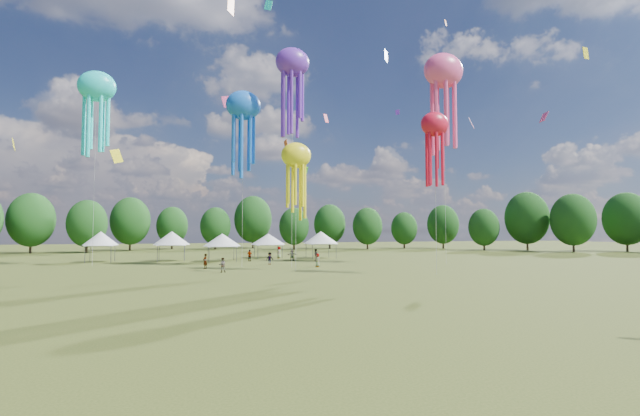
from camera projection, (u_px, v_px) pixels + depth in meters
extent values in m
plane|color=#384416|center=(483.00, 351.00, 16.26)|extent=(300.00, 300.00, 0.00)
imported|color=gray|center=(222.00, 265.00, 47.00)|extent=(0.78, 0.62, 1.56)
imported|color=gray|center=(279.00, 252.00, 71.31)|extent=(0.80, 1.04, 1.89)
imported|color=gray|center=(316.00, 255.00, 64.35)|extent=(0.74, 0.91, 1.76)
imported|color=gray|center=(270.00, 259.00, 57.83)|extent=(1.14, 0.79, 1.61)
imported|color=gray|center=(250.00, 255.00, 64.36)|extent=(1.08, 0.80, 1.70)
imported|color=gray|center=(292.00, 255.00, 65.62)|extent=(1.57, 0.56, 1.68)
imported|color=gray|center=(205.00, 261.00, 51.69)|extent=(0.71, 0.76, 1.75)
imported|color=gray|center=(318.00, 260.00, 54.22)|extent=(0.73, 0.93, 1.66)
cylinder|color=#47474C|center=(85.00, 255.00, 60.44)|extent=(0.08, 0.08, 2.29)
cylinder|color=#47474C|center=(90.00, 254.00, 63.58)|extent=(0.08, 0.08, 2.29)
cylinder|color=#47474C|center=(111.00, 254.00, 61.36)|extent=(0.08, 0.08, 2.29)
cylinder|color=#47474C|center=(115.00, 253.00, 64.49)|extent=(0.08, 0.08, 2.29)
cube|color=white|center=(101.00, 246.00, 62.53)|extent=(3.67, 3.67, 0.10)
cone|color=white|center=(101.00, 238.00, 62.58)|extent=(4.77, 4.77, 1.96)
cylinder|color=#47474C|center=(157.00, 254.00, 62.43)|extent=(0.08, 0.08, 2.29)
cylinder|color=#47474C|center=(159.00, 253.00, 65.91)|extent=(0.08, 0.08, 2.29)
cylinder|color=#47474C|center=(184.00, 254.00, 63.44)|extent=(0.08, 0.08, 2.29)
cylinder|color=#47474C|center=(185.00, 252.00, 66.92)|extent=(0.08, 0.08, 2.29)
cube|color=white|center=(172.00, 245.00, 64.74)|extent=(4.03, 4.03, 0.10)
cone|color=white|center=(172.00, 238.00, 64.79)|extent=(5.24, 5.24, 1.97)
cylinder|color=#47474C|center=(209.00, 255.00, 61.61)|extent=(0.08, 0.08, 2.12)
cylinder|color=#47474C|center=(208.00, 254.00, 65.20)|extent=(0.08, 0.08, 2.12)
cylinder|color=#47474C|center=(236.00, 255.00, 62.66)|extent=(0.08, 0.08, 2.12)
cylinder|color=#47474C|center=(234.00, 253.00, 66.26)|extent=(0.08, 0.08, 2.12)
cube|color=white|center=(222.00, 246.00, 63.99)|extent=(4.15, 4.15, 0.10)
cone|color=white|center=(222.00, 240.00, 64.04)|extent=(5.40, 5.40, 1.82)
cylinder|color=#47474C|center=(258.00, 252.00, 70.24)|extent=(0.08, 0.08, 2.09)
cylinder|color=#47474C|center=(254.00, 251.00, 74.02)|extent=(0.08, 0.08, 2.09)
cylinder|color=#47474C|center=(282.00, 252.00, 71.34)|extent=(0.08, 0.08, 2.09)
cylinder|color=#47474C|center=(278.00, 251.00, 75.13)|extent=(0.08, 0.08, 2.09)
cube|color=white|center=(268.00, 245.00, 72.74)|extent=(4.35, 4.35, 0.10)
cone|color=white|center=(268.00, 239.00, 72.79)|extent=(5.65, 5.65, 1.79)
cylinder|color=#47474C|center=(312.00, 252.00, 68.90)|extent=(0.08, 0.08, 2.29)
cylinder|color=#47474C|center=(306.00, 251.00, 72.66)|extent=(0.08, 0.08, 2.29)
cylinder|color=#47474C|center=(336.00, 252.00, 70.00)|extent=(0.08, 0.08, 2.29)
cylinder|color=#47474C|center=(329.00, 251.00, 73.76)|extent=(0.08, 0.08, 2.29)
cube|color=white|center=(321.00, 244.00, 71.39)|extent=(4.32, 4.32, 0.10)
cone|color=white|center=(321.00, 237.00, 71.45)|extent=(5.61, 5.61, 1.96)
ellipsoid|color=blue|center=(243.00, 105.00, 55.70)|extent=(4.39, 3.07, 3.73)
cylinder|color=beige|center=(243.00, 185.00, 55.17)|extent=(0.03, 0.03, 20.25)
ellipsoid|color=purple|center=(292.00, 62.00, 54.98)|extent=(4.27, 2.99, 3.63)
cylinder|color=beige|center=(292.00, 164.00, 54.32)|extent=(0.03, 0.03, 25.41)
ellipsoid|color=red|center=(435.00, 124.00, 45.09)|extent=(2.98, 2.09, 2.54)
cylinder|color=beige|center=(436.00, 199.00, 44.69)|extent=(0.03, 0.03, 15.31)
ellipsoid|color=#1BE7E6|center=(97.00, 86.00, 56.86)|extent=(4.65, 3.26, 3.96)
cylinder|color=beige|center=(94.00, 175.00, 56.26)|extent=(0.03, 0.03, 23.04)
ellipsoid|color=yellow|center=(296.00, 155.00, 49.56)|extent=(3.40, 2.38, 2.89)
cylinder|color=beige|center=(296.00, 213.00, 49.23)|extent=(0.03, 0.03, 12.90)
ellipsoid|color=#FF4B8F|center=(443.00, 71.00, 60.03)|extent=(5.60, 3.92, 4.76)
cylinder|color=beige|center=(445.00, 166.00, 59.35)|extent=(0.03, 0.03, 26.19)
cube|color=#1BE7E6|center=(268.00, 5.00, 49.28)|extent=(0.94, 0.49, 1.22)
cube|color=#FF4B8F|center=(227.00, 102.00, 72.12)|extent=(1.81, 0.33, 2.12)
cube|color=purple|center=(398.00, 112.00, 82.56)|extent=(0.67, 0.56, 1.02)
cube|color=#F6580F|center=(286.00, 144.00, 67.83)|extent=(0.41, 1.21, 1.43)
cube|color=yellow|center=(586.00, 53.00, 46.38)|extent=(1.11, 0.34, 1.38)
cube|color=#FF4B8F|center=(544.00, 117.00, 61.80)|extent=(0.91, 1.21, 1.47)
cube|color=#F6580F|center=(231.00, 4.00, 51.66)|extent=(0.95, 1.56, 2.22)
cube|color=yellow|center=(117.00, 156.00, 74.67)|extent=(2.05, 1.30, 2.69)
cube|color=blue|center=(386.00, 56.00, 62.45)|extent=(1.02, 1.18, 1.85)
cube|color=#FF4B8F|center=(472.00, 123.00, 78.80)|extent=(1.74, 1.60, 2.03)
cube|color=red|center=(326.00, 118.00, 85.01)|extent=(1.37, 0.97, 1.86)
cube|color=#F6580F|center=(446.00, 23.00, 56.52)|extent=(0.66, 0.48, 0.88)
cube|color=yellow|center=(14.00, 144.00, 67.32)|extent=(0.62, 1.79, 2.07)
cube|color=#46EE27|center=(305.00, 171.00, 59.45)|extent=(0.95, 0.85, 1.06)
cylinder|color=#38281C|center=(30.00, 245.00, 86.88)|extent=(0.44, 0.44, 3.41)
ellipsoid|color=#194316|center=(31.00, 220.00, 87.14)|extent=(8.53, 8.53, 10.66)
cylinder|color=#38281C|center=(87.00, 245.00, 89.25)|extent=(0.44, 0.44, 3.07)
ellipsoid|color=#194316|center=(87.00, 223.00, 89.48)|extent=(7.66, 7.66, 9.58)
cylinder|color=#38281C|center=(130.00, 243.00, 99.22)|extent=(0.44, 0.44, 3.43)
ellipsoid|color=#194316|center=(130.00, 221.00, 99.47)|extent=(8.58, 8.58, 10.73)
cylinder|color=#38281C|center=(172.00, 243.00, 107.05)|extent=(0.44, 0.44, 2.95)
ellipsoid|color=#194316|center=(172.00, 226.00, 107.27)|extent=(7.37, 7.37, 9.21)
cylinder|color=#38281C|center=(215.00, 243.00, 106.13)|extent=(0.44, 0.44, 2.89)
ellipsoid|color=#194316|center=(215.00, 226.00, 106.35)|extent=(7.23, 7.23, 9.04)
cylinder|color=#38281C|center=(253.00, 241.00, 113.10)|extent=(0.44, 0.44, 3.84)
ellipsoid|color=#194316|center=(253.00, 219.00, 113.38)|extent=(9.60, 9.60, 11.99)
cylinder|color=#38281C|center=(294.00, 244.00, 104.80)|extent=(0.44, 0.44, 2.84)
ellipsoid|color=#194316|center=(294.00, 226.00, 105.02)|extent=(7.11, 7.11, 8.89)
cylinder|color=#38281C|center=(330.00, 242.00, 110.03)|extent=(0.44, 0.44, 3.16)
ellipsoid|color=#194316|center=(330.00, 224.00, 110.27)|extent=(7.91, 7.91, 9.88)
cylinder|color=#38281C|center=(368.00, 243.00, 106.69)|extent=(0.44, 0.44, 2.88)
ellipsoid|color=#194316|center=(367.00, 226.00, 106.91)|extent=(7.21, 7.21, 9.01)
cylinder|color=#38281C|center=(404.00, 243.00, 111.60)|extent=(0.44, 0.44, 2.63)
ellipsoid|color=#194316|center=(404.00, 228.00, 111.79)|extent=(6.57, 6.57, 8.22)
cylinder|color=#38281C|center=(443.00, 242.00, 110.76)|extent=(0.44, 0.44, 3.13)
ellipsoid|color=#194316|center=(443.00, 224.00, 111.00)|extent=(7.81, 7.81, 9.77)
cylinder|color=#38281C|center=(484.00, 244.00, 100.21)|extent=(0.44, 0.44, 2.72)
ellipsoid|color=#194316|center=(484.00, 227.00, 100.41)|extent=(6.80, 6.80, 8.50)
cylinder|color=#38281C|center=(527.00, 242.00, 100.08)|extent=(0.44, 0.44, 3.81)
ellipsoid|color=#194316|center=(527.00, 218.00, 100.36)|extent=(9.52, 9.52, 11.90)
cylinder|color=#38281C|center=(574.00, 244.00, 92.34)|extent=(0.44, 0.44, 3.51)
ellipsoid|color=#194316|center=(573.00, 220.00, 92.60)|extent=(8.78, 8.78, 10.97)
cylinder|color=#38281C|center=(627.00, 243.00, 94.47)|extent=(0.44, 0.44, 3.64)
ellipsoid|color=#194316|center=(626.00, 219.00, 94.74)|extent=(9.10, 9.10, 11.37)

